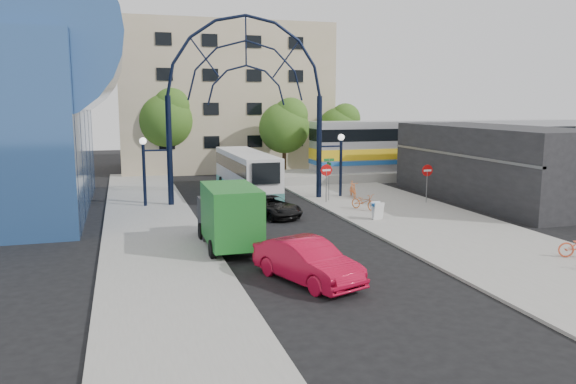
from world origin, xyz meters
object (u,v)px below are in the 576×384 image
object	(u,v)px
green_truck	(228,216)
red_sedan	(307,261)
gateway_arch	(246,71)
stop_sign	(326,174)
sandwich_board	(378,208)
bike_near_b	(353,189)
tree_north_a	(286,125)
city_bus	(246,172)
do_not_enter_sign	(427,174)
train_car	(447,144)
tree_north_b	(167,117)
tree_north_c	(341,127)
black_suv	(271,207)
street_name_sign	(329,170)
bike_near_a	(364,202)

from	to	relation	value
green_truck	red_sedan	bearing A→B (deg)	-71.87
gateway_arch	stop_sign	xyz separation A→B (m)	(4.80, -2.00, -6.56)
sandwich_board	bike_near_b	bearing A→B (deg)	77.48
tree_north_a	city_bus	world-z (taller)	tree_north_a
do_not_enter_sign	train_car	xyz separation A→B (m)	(9.00, 12.00, 0.93)
gateway_arch	bike_near_b	xyz separation A→B (m)	(7.22, -0.73, -7.89)
tree_north_b	red_sedan	size ratio (longest dim) A/B	1.66
tree_north_c	black_suv	world-z (taller)	tree_north_c
train_car	city_bus	world-z (taller)	train_car
red_sedan	sandwich_board	bearing A→B (deg)	30.92
gateway_arch	street_name_sign	bearing A→B (deg)	-15.07
stop_sign	black_suv	xyz separation A→B (m)	(-4.52, -3.05, -1.39)
train_car	bike_near_b	xyz separation A→B (m)	(-12.78, -8.73, -2.23)
tree_north_a	bike_near_a	size ratio (longest dim) A/B	3.78
train_car	red_sedan	distance (m)	33.06
stop_sign	bike_near_a	bearing A→B (deg)	-67.53
bike_near_b	green_truck	bearing A→B (deg)	-124.24
street_name_sign	green_truck	distance (m)	13.08
gateway_arch	bike_near_b	world-z (taller)	gateway_arch
bike_near_a	train_car	bearing A→B (deg)	15.38
city_bus	bike_near_a	bearing A→B (deg)	-57.29
black_suv	tree_north_b	bearing A→B (deg)	81.49
stop_sign	black_suv	size ratio (longest dim) A/B	0.58
street_name_sign	train_car	distance (m)	17.55
tree_north_a	bike_near_a	distance (m)	17.50
gateway_arch	bike_near_a	world-z (taller)	gateway_arch
street_name_sign	bike_near_b	bearing A→B (deg)	18.43
sandwich_board	city_bus	world-z (taller)	city_bus
city_bus	bike_near_a	world-z (taller)	city_bus
sandwich_board	train_car	world-z (taller)	train_car
sandwich_board	black_suv	world-z (taller)	black_suv
red_sedan	bike_near_a	distance (m)	14.12
red_sedan	black_suv	bearing A→B (deg)	60.72
tree_north_a	red_sedan	distance (m)	30.17
stop_sign	do_not_enter_sign	size ratio (longest dim) A/B	1.01
stop_sign	street_name_sign	bearing A→B (deg)	56.36
do_not_enter_sign	city_bus	world-z (taller)	city_bus
stop_sign	sandwich_board	distance (m)	6.20
tree_north_a	tree_north_c	distance (m)	6.33
tree_north_b	red_sedan	world-z (taller)	tree_north_b
gateway_arch	city_bus	xyz separation A→B (m)	(0.62, 3.23, -6.96)
tree_north_b	bike_near_a	world-z (taller)	tree_north_b
stop_sign	green_truck	distance (m)	12.36
sandwich_board	tree_north_b	bearing A→B (deg)	111.59
black_suv	tree_north_c	bearing A→B (deg)	38.32
train_car	stop_sign	bearing A→B (deg)	-146.66
gateway_arch	tree_north_c	size ratio (longest dim) A/B	2.10
black_suv	city_bus	bearing A→B (deg)	67.94
tree_north_c	green_truck	distance (m)	29.70
sandwich_board	tree_north_a	distance (m)	20.33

